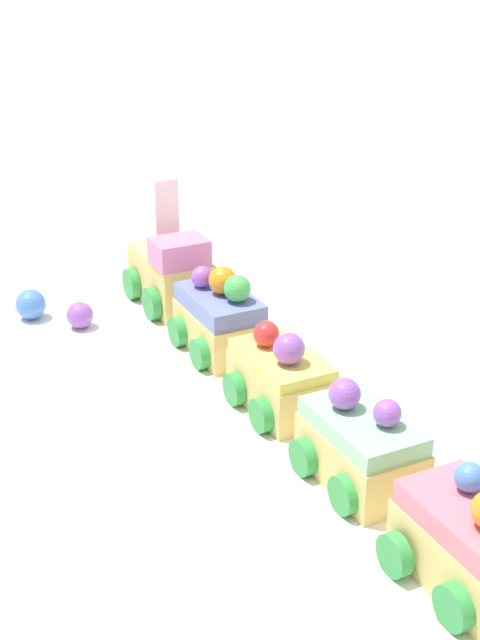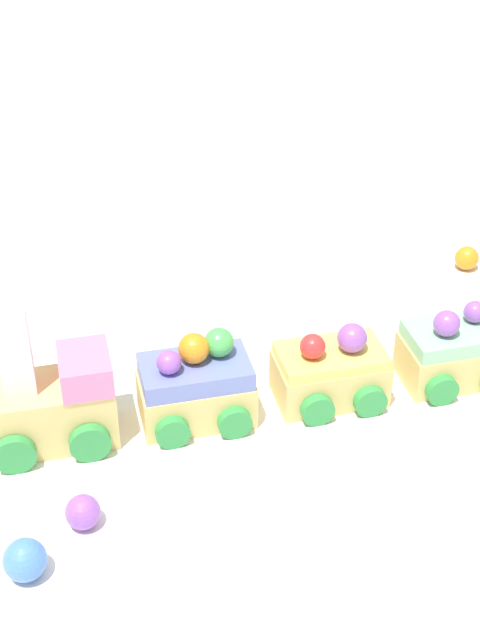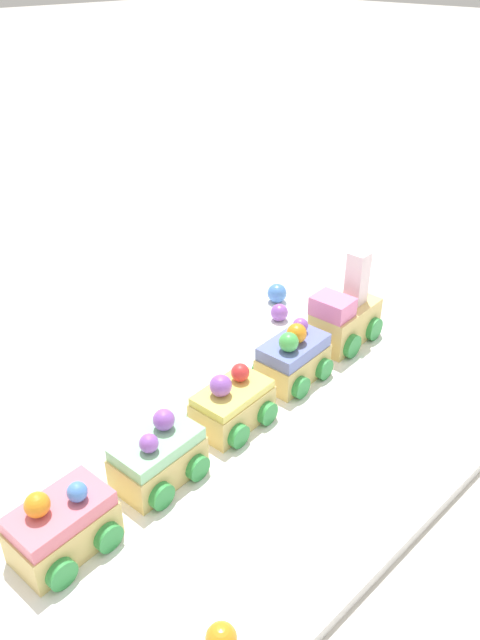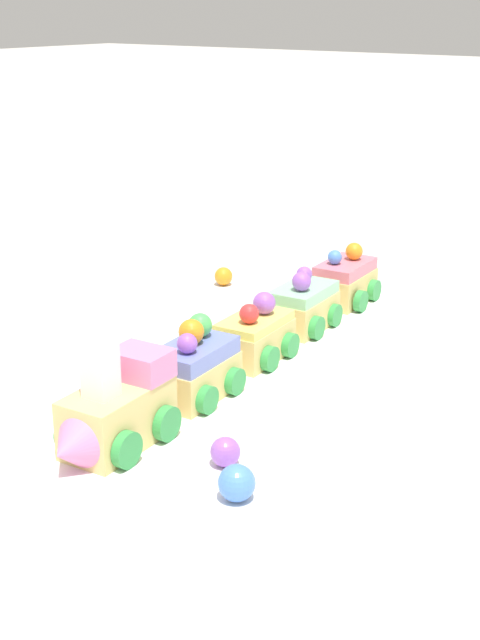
% 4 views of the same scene
% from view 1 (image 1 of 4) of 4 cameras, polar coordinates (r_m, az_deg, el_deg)
% --- Properties ---
extents(ground_plane, '(10.00, 10.00, 0.00)m').
position_cam_1_polar(ground_plane, '(0.64, 0.74, -6.11)').
color(ground_plane, beige).
extents(display_board, '(0.75, 0.44, 0.01)m').
position_cam_1_polar(display_board, '(0.64, 0.74, -5.64)').
color(display_board, white).
rests_on(display_board, ground_plane).
extents(cake_train_locomotive, '(0.12, 0.07, 0.11)m').
position_cam_1_polar(cake_train_locomotive, '(0.78, -4.70, 3.32)').
color(cake_train_locomotive, '#E5C675').
rests_on(cake_train_locomotive, display_board).
extents(cake_car_blueberry, '(0.08, 0.07, 0.07)m').
position_cam_1_polar(cake_car_blueberry, '(0.69, -1.26, 0.05)').
color(cake_car_blueberry, '#E5C675').
rests_on(cake_car_blueberry, display_board).
extents(cake_car_lemon, '(0.08, 0.07, 0.06)m').
position_cam_1_polar(cake_car_lemon, '(0.61, 2.65, -3.78)').
color(cake_car_lemon, '#E5C675').
rests_on(cake_car_lemon, display_board).
extents(cake_car_mint, '(0.08, 0.07, 0.06)m').
position_cam_1_polar(cake_car_mint, '(0.54, 7.75, -8.13)').
color(cake_car_mint, '#E5C675').
rests_on(cake_car_mint, display_board).
extents(cake_car_strawberry, '(0.08, 0.07, 0.07)m').
position_cam_1_polar(cake_car_strawberry, '(0.48, 14.58, -13.78)').
color(cake_car_strawberry, '#E5C675').
rests_on(cake_car_strawberry, display_board).
extents(gumball_blue, '(0.03, 0.03, 0.03)m').
position_cam_1_polar(gumball_blue, '(0.77, -13.25, 0.98)').
color(gumball_blue, '#4C84E0').
rests_on(gumball_blue, display_board).
extents(gumball_purple, '(0.02, 0.02, 0.02)m').
position_cam_1_polar(gumball_purple, '(0.75, -10.21, 0.31)').
color(gumball_purple, '#9956C6').
rests_on(gumball_purple, display_board).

